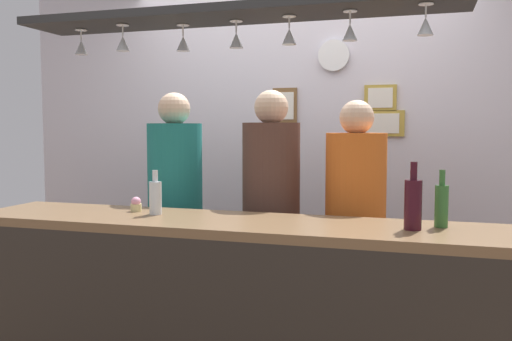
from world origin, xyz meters
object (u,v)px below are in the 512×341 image
at_px(picture_frame_crest, 285,106).
at_px(picture_frame_lower_pair, 382,123).
at_px(person_middle_brown_shirt, 271,205).
at_px(wall_clock, 334,55).
at_px(bottle_soda_clear, 155,197).
at_px(bottle_wine_dark_red, 413,203).
at_px(bottle_beer_green_import, 442,204).
at_px(picture_frame_upper_small, 380,98).
at_px(person_left_teal_shirt, 175,201).
at_px(person_right_orange_shirt, 355,216).
at_px(cupcake, 136,205).

distance_m(picture_frame_crest, picture_frame_lower_pair, 0.71).
relative_size(person_middle_brown_shirt, wall_clock, 7.76).
distance_m(bottle_soda_clear, bottle_wine_dark_red, 1.28).
bearing_deg(bottle_beer_green_import, picture_frame_crest, 128.98).
bearing_deg(wall_clock, picture_frame_upper_small, 1.09).
distance_m(person_left_teal_shirt, bottle_soda_clear, 0.60).
bearing_deg(person_middle_brown_shirt, bottle_beer_green_import, -28.53).
relative_size(person_left_teal_shirt, picture_frame_crest, 6.56).
xyz_separation_m(person_left_teal_shirt, bottle_wine_dark_red, (1.44, -0.61, 0.13)).
xyz_separation_m(person_right_orange_shirt, wall_clock, (-0.26, 0.79, 1.01)).
bearing_deg(cupcake, picture_frame_upper_small, 47.85).
relative_size(person_left_teal_shirt, wall_clock, 7.75).
distance_m(person_middle_brown_shirt, picture_frame_upper_small, 1.18).
xyz_separation_m(person_right_orange_shirt, bottle_beer_green_import, (0.44, -0.51, 0.15)).
bearing_deg(bottle_beer_green_import, bottle_wine_dark_red, -139.71).
bearing_deg(picture_frame_upper_small, bottle_soda_clear, -126.93).
height_order(bottle_wine_dark_red, cupcake, bottle_wine_dark_red).
bearing_deg(person_middle_brown_shirt, cupcake, -140.70).
bearing_deg(person_middle_brown_shirt, wall_clock, 73.36).
height_order(picture_frame_lower_pair, wall_clock, wall_clock).
xyz_separation_m(person_middle_brown_shirt, picture_frame_lower_pair, (0.58, 0.80, 0.49)).
xyz_separation_m(person_left_teal_shirt, picture_frame_lower_pair, (1.20, 0.80, 0.49)).
relative_size(person_right_orange_shirt, wall_clock, 7.46).
relative_size(person_middle_brown_shirt, person_right_orange_shirt, 1.04).
xyz_separation_m(cupcake, picture_frame_crest, (0.49, 1.30, 0.57)).
relative_size(picture_frame_crest, wall_clock, 1.18).
xyz_separation_m(picture_frame_crest, wall_clock, (0.36, -0.01, 0.35)).
relative_size(person_left_teal_shirt, bottle_beer_green_import, 6.56).
bearing_deg(wall_clock, bottle_beer_green_import, -61.64).
bearing_deg(wall_clock, picture_frame_lower_pair, 1.04).
xyz_separation_m(bottle_soda_clear, picture_frame_crest, (0.34, 1.36, 0.52)).
bearing_deg(picture_frame_upper_small, bottle_beer_green_import, -73.95).
distance_m(person_left_teal_shirt, picture_frame_crest, 1.13).
height_order(person_middle_brown_shirt, picture_frame_upper_small, picture_frame_upper_small).
relative_size(person_middle_brown_shirt, bottle_beer_green_import, 6.57).
bearing_deg(picture_frame_upper_small, cupcake, -132.15).
distance_m(bottle_wine_dark_red, wall_clock, 1.74).
relative_size(bottle_soda_clear, picture_frame_lower_pair, 0.77).
bearing_deg(bottle_soda_clear, picture_frame_crest, 75.89).
xyz_separation_m(picture_frame_upper_small, wall_clock, (-0.33, -0.01, 0.30)).
relative_size(bottle_wine_dark_red, cupcake, 3.85).
xyz_separation_m(person_right_orange_shirt, picture_frame_crest, (-0.62, 0.80, 0.66)).
relative_size(person_middle_brown_shirt, cupcake, 21.89).
relative_size(person_left_teal_shirt, person_middle_brown_shirt, 1.00).
xyz_separation_m(bottle_wine_dark_red, picture_frame_crest, (-0.94, 1.41, 0.49)).
bearing_deg(person_middle_brown_shirt, person_right_orange_shirt, 0.00).
distance_m(person_left_teal_shirt, picture_frame_upper_small, 1.58).
xyz_separation_m(bottle_soda_clear, cupcake, (-0.15, 0.06, -0.06)).
relative_size(person_middle_brown_shirt, picture_frame_lower_pair, 5.69).
height_order(person_middle_brown_shirt, person_right_orange_shirt, person_middle_brown_shirt).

